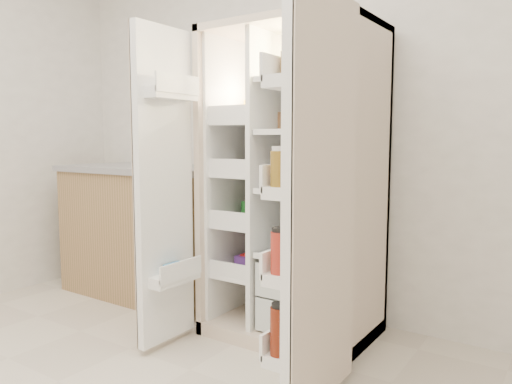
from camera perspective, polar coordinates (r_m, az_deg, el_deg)
The scene contains 5 objects.
wall_back at distance 3.27m, azimuth 5.11°, elevation 9.51°, with size 4.00×0.02×2.70m, color white.
refrigerator at distance 2.90m, azimuth 5.18°, elevation -2.08°, with size 0.92×0.70×1.80m.
freezer_door at distance 2.70m, azimuth -10.70°, elevation 0.41°, with size 0.15×0.40×1.72m.
fridge_door at distance 2.06m, azimuth 7.23°, elevation -1.81°, with size 0.17×0.58×1.72m.
kitchen_counter at distance 3.72m, azimuth -12.31°, elevation -4.39°, with size 1.33×0.71×0.97m.
Camera 1 is at (1.58, -0.86, 1.16)m, focal length 34.00 mm.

